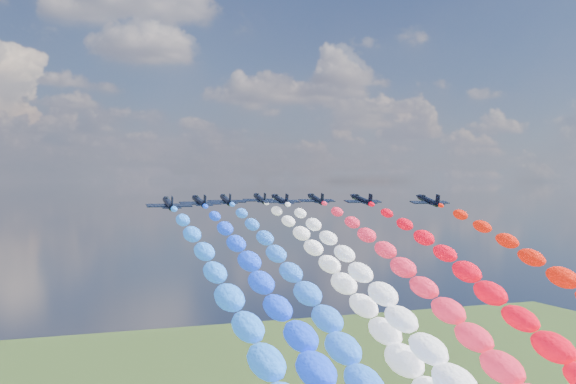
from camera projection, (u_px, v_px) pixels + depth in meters
name	position (u px, v px, depth m)	size (l,w,h in m)	color
jet_0	(169.00, 203.00, 145.58)	(9.07, 12.16, 2.68)	black
trail_0	(255.00, 370.00, 94.33)	(5.99, 106.23, 44.53)	blue
jet_1	(200.00, 201.00, 161.08)	(9.07, 12.16, 2.68)	black
trail_1	(288.00, 343.00, 109.84)	(5.99, 106.23, 44.53)	#143FF5
jet_2	(226.00, 200.00, 174.56)	(9.07, 12.16, 2.68)	black
trail_2	(316.00, 326.00, 123.32)	(5.99, 106.23, 44.53)	blue
jet_3	(280.00, 200.00, 174.48)	(9.07, 12.16, 2.68)	black
trail_3	(392.00, 326.00, 123.24)	(5.99, 106.23, 44.53)	white
jet_4	(260.00, 199.00, 187.41)	(9.07, 12.16, 2.68)	black
trail_4	(354.00, 312.00, 136.16)	(5.99, 106.23, 44.53)	white
jet_5	(316.00, 199.00, 182.31)	(9.07, 12.16, 2.68)	black
trail_5	(436.00, 317.00, 131.06)	(5.99, 106.23, 44.53)	red
jet_6	(362.00, 200.00, 175.09)	(9.07, 12.16, 2.68)	black
trail_6	(507.00, 325.00, 123.85)	(5.99, 106.23, 44.53)	red
jet_7	(428.00, 201.00, 167.37)	(9.07, 12.16, 2.68)	black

